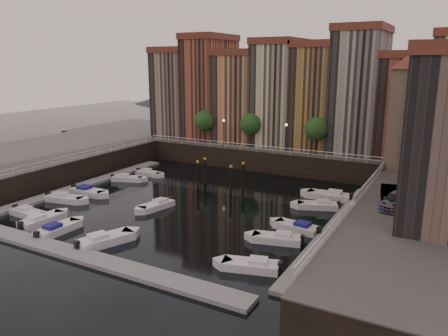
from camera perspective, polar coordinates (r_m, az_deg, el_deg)
The scene contains 31 objects.
ground at distance 50.16m, azimuth -3.51°, elevation -4.42°, with size 200.00×200.00×0.00m, color black.
quay_far at distance 72.38m, azimuth 7.51°, elevation 2.36°, with size 80.00×20.00×3.00m, color black.
quay_left at distance 67.32m, azimuth -25.11°, elevation 0.31°, with size 20.00×36.00×3.00m, color black.
dock_left at distance 59.35m, azimuth -17.41°, elevation -1.99°, with size 2.00×28.00×0.35m, color gray.
dock_right at distance 43.18m, azimuth 14.42°, elevation -7.65°, with size 2.00×28.00×0.35m, color gray.
dock_near at distance 37.83m, azimuth -17.63°, elevation -11.00°, with size 30.00×2.00×0.35m, color gray.
mountains at distance 152.31m, azimuth 20.04°, elevation 9.99°, with size 145.00×100.00×18.00m.
far_terrace at distance 67.67m, azimuth 9.62°, elevation 9.58°, with size 48.70×10.30×17.50m.
corner_tower at distance 55.28m, azimuth 23.01°, elevation 7.03°, with size 5.20×5.20×13.80m.
promenade_trees at distance 64.96m, azimuth 4.02°, elevation 5.70°, with size 21.20×3.20×5.20m.
street_lamps at distance 64.02m, azimuth 3.90°, elevation 4.96°, with size 10.36×0.36×4.18m.
railings at distance 53.19m, azimuth -0.77°, elevation 0.89°, with size 36.08×34.04×0.52m.
gangway at distance 52.74m, azimuth 18.52°, elevation -2.04°, with size 2.78×8.32×3.73m.
mooring_pilings at distance 54.92m, azimuth -0.67°, elevation -1.00°, with size 5.84×2.70×3.78m.
boat_left_0 at distance 49.82m, azimuth -24.28°, elevation -5.36°, with size 4.55×1.87×1.03m.
boat_left_1 at distance 53.26m, azimuth -20.13°, elevation -3.75°, with size 4.95×2.59×1.11m.
boat_left_2 at distance 55.08m, azimuth -17.37°, elevation -2.96°, with size 4.93×1.82×1.13m.
boat_left_3 at distance 60.10m, azimuth -12.58°, elevation -1.34°, with size 4.41×2.86×0.99m.
boat_left_4 at distance 62.39m, azimuth -9.82°, elevation -0.66°, with size 4.23×1.72×0.96m.
boat_right_0 at distance 34.37m, azimuth 3.68°, elevation -12.60°, with size 4.75×2.79×1.06m.
boat_right_1 at distance 39.40m, azimuth 7.08°, elevation -9.14°, with size 4.67×2.64×1.04m.
boat_right_2 at distance 42.21m, azimuth 9.63°, elevation -7.65°, with size 4.66×2.21×1.05m.
boat_right_3 at distance 48.81m, azimuth 12.24°, elevation -4.81°, with size 4.61×3.06×1.04m.
boat_right_4 at distance 52.36m, azimuth 13.66°, elevation -3.55°, with size 5.27×2.06×1.20m.
boat_near_0 at distance 47.03m, azimuth -22.75°, elevation -6.28°, with size 1.96×4.85×1.10m.
boat_near_1 at distance 44.04m, azimuth -20.97°, elevation -7.46°, with size 1.82×4.74×1.08m.
boat_near_2 at distance 40.08m, azimuth -15.38°, elevation -9.06°, with size 3.53×5.28×1.19m.
car_a at distance 50.04m, azimuth 23.60°, elevation -1.18°, with size 1.70×4.22×1.44m, color gray.
car_b at distance 43.35m, azimuth 20.74°, elevation -3.18°, with size 1.38×3.96×1.31m, color gray.
car_c at distance 41.14m, azimuth 21.51°, elevation -4.12°, with size 1.86×4.59×1.33m, color gray.
boat_extra_124 at distance 48.33m, azimuth -8.77°, elevation -4.84°, with size 2.47×4.58×1.03m.
Camera 1 is at (25.59, -40.23, 15.56)m, focal length 35.00 mm.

